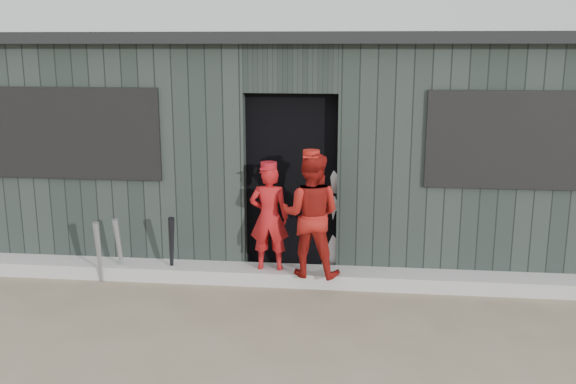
# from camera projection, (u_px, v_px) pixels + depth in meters

# --- Properties ---
(ground) EXTENTS (80.00, 80.00, 0.00)m
(ground) POSITION_uv_depth(u_px,v_px,m) (263.00, 364.00, 5.12)
(ground) COLOR #756550
(ground) RESTS_ON ground
(curb) EXTENTS (8.00, 0.36, 0.15)m
(curb) POSITION_uv_depth(u_px,v_px,m) (288.00, 276.00, 6.87)
(curb) COLOR #ADADA8
(curb) RESTS_ON ground
(bat_left) EXTENTS (0.11, 0.22, 0.70)m
(bat_left) POSITION_uv_depth(u_px,v_px,m) (99.00, 252.00, 6.77)
(bat_left) COLOR #919199
(bat_left) RESTS_ON ground
(bat_mid) EXTENTS (0.10, 0.18, 0.69)m
(bat_mid) POSITION_uv_depth(u_px,v_px,m) (119.00, 249.00, 6.91)
(bat_mid) COLOR gray
(bat_mid) RESTS_ON ground
(bat_right) EXTENTS (0.19, 0.35, 0.75)m
(bat_right) POSITION_uv_depth(u_px,v_px,m) (172.00, 248.00, 6.84)
(bat_right) COLOR black
(bat_right) RESTS_ON ground
(player_red_left) EXTENTS (0.42, 0.28, 1.13)m
(player_red_left) POSITION_uv_depth(u_px,v_px,m) (269.00, 217.00, 6.74)
(player_red_left) COLOR #B31618
(player_red_left) RESTS_ON curb
(player_red_right) EXTENTS (0.68, 0.56, 1.29)m
(player_red_right) POSITION_uv_depth(u_px,v_px,m) (311.00, 215.00, 6.55)
(player_red_right) COLOR maroon
(player_red_right) RESTS_ON curb
(player_grey_back) EXTENTS (0.64, 0.47, 1.21)m
(player_grey_back) POSITION_uv_depth(u_px,v_px,m) (335.00, 218.00, 7.15)
(player_grey_back) COLOR silver
(player_grey_back) RESTS_ON ground
(dugout) EXTENTS (8.30, 3.30, 2.62)m
(dugout) POSITION_uv_depth(u_px,v_px,m) (303.00, 141.00, 8.23)
(dugout) COLOR black
(dugout) RESTS_ON ground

